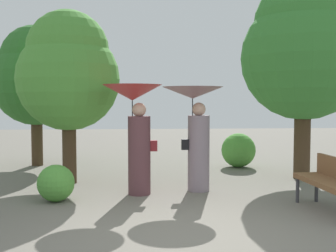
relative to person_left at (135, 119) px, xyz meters
name	(u,v)px	position (x,y,z in m)	size (l,w,h in m)	color
ground_plane	(185,236)	(0.64, -2.44, -1.39)	(40.00, 40.00, 0.00)	#6B665B
person_left	(135,119)	(0.00, 0.00, 0.00)	(1.08, 1.08, 2.02)	#563338
person_right	(195,120)	(1.14, 0.23, -0.03)	(1.16, 1.16, 1.99)	gray
park_bench	(332,180)	(3.04, -1.48, -0.88)	(0.58, 1.53, 0.83)	#38383D
tree_near_left	(36,75)	(-2.62, 3.64, 1.00)	(2.26, 2.26, 3.70)	#42301E
tree_near_right	(304,47)	(3.68, 1.32, 1.50)	(2.73, 2.73, 4.47)	#42301E
tree_mid_left	(68,71)	(-1.38, 1.15, 0.95)	(2.12, 2.12, 3.59)	#42301E
bush_path_left	(56,183)	(-1.37, -0.45, -1.07)	(0.64, 0.64, 0.64)	#4C9338
bush_path_right	(238,150)	(2.65, 2.96, -0.95)	(0.88, 0.88, 0.88)	#4C9338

